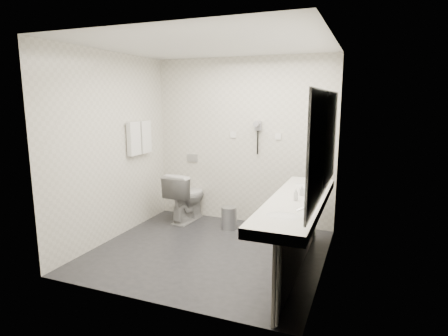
% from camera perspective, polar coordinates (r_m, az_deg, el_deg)
% --- Properties ---
extents(floor, '(2.80, 2.80, 0.00)m').
position_cam_1_polar(floor, '(4.80, -2.38, -12.62)').
color(floor, '#232428').
rests_on(floor, ground).
extents(ceiling, '(2.80, 2.80, 0.00)m').
position_cam_1_polar(ceiling, '(4.45, -2.64, 18.47)').
color(ceiling, white).
rests_on(ceiling, wall_back).
extents(wall_back, '(2.80, 0.00, 2.80)m').
position_cam_1_polar(wall_back, '(5.66, 2.89, 4.08)').
color(wall_back, silver).
rests_on(wall_back, floor).
extents(wall_front, '(2.80, 0.00, 2.80)m').
position_cam_1_polar(wall_front, '(3.33, -11.68, -0.69)').
color(wall_front, silver).
rests_on(wall_front, floor).
extents(wall_left, '(0.00, 2.60, 2.60)m').
position_cam_1_polar(wall_left, '(5.18, -16.81, 3.05)').
color(wall_left, silver).
rests_on(wall_left, floor).
extents(wall_right, '(0.00, 2.60, 2.60)m').
position_cam_1_polar(wall_right, '(4.09, 15.69, 1.21)').
color(wall_right, silver).
rests_on(wall_right, floor).
extents(vanity_counter, '(0.55, 2.20, 0.10)m').
position_cam_1_polar(vanity_counter, '(4.03, 11.17, -5.28)').
color(vanity_counter, white).
rests_on(vanity_counter, floor).
extents(vanity_panel, '(0.03, 2.15, 0.75)m').
position_cam_1_polar(vanity_panel, '(4.16, 11.30, -10.95)').
color(vanity_panel, gray).
rests_on(vanity_panel, floor).
extents(vanity_post_near, '(0.06, 0.06, 0.75)m').
position_cam_1_polar(vanity_post_near, '(3.23, 8.32, -17.49)').
color(vanity_post_near, silver).
rests_on(vanity_post_near, floor).
extents(vanity_post_far, '(0.06, 0.06, 0.75)m').
position_cam_1_polar(vanity_post_far, '(5.13, 13.76, -6.89)').
color(vanity_post_far, silver).
rests_on(vanity_post_far, floor).
extents(mirror, '(0.02, 2.20, 1.05)m').
position_cam_1_polar(mirror, '(3.87, 15.30, 3.71)').
color(mirror, '#B2BCC6').
rests_on(mirror, wall_right).
extents(basin_near, '(0.40, 0.31, 0.05)m').
position_cam_1_polar(basin_near, '(3.41, 9.15, -7.54)').
color(basin_near, white).
rests_on(basin_near, vanity_counter).
extents(basin_far, '(0.40, 0.31, 0.05)m').
position_cam_1_polar(basin_far, '(4.64, 12.66, -2.79)').
color(basin_far, white).
rests_on(basin_far, vanity_counter).
extents(faucet_near, '(0.04, 0.04, 0.15)m').
position_cam_1_polar(faucet_near, '(3.35, 12.47, -6.38)').
color(faucet_near, silver).
rests_on(faucet_near, vanity_counter).
extents(faucet_far, '(0.04, 0.04, 0.15)m').
position_cam_1_polar(faucet_far, '(4.60, 15.11, -1.88)').
color(faucet_far, silver).
rests_on(faucet_far, vanity_counter).
extents(soap_bottle_a, '(0.06, 0.06, 0.11)m').
position_cam_1_polar(soap_bottle_a, '(4.14, 11.89, -3.37)').
color(soap_bottle_a, beige).
rests_on(soap_bottle_a, vanity_counter).
extents(soap_bottle_c, '(0.05, 0.05, 0.13)m').
position_cam_1_polar(soap_bottle_c, '(3.92, 10.99, -4.00)').
color(soap_bottle_c, beige).
rests_on(soap_bottle_c, vanity_counter).
extents(glass_left, '(0.07, 0.07, 0.12)m').
position_cam_1_polar(glass_left, '(4.29, 14.39, -2.96)').
color(glass_left, silver).
rests_on(glass_left, vanity_counter).
extents(toilet, '(0.48, 0.79, 0.77)m').
position_cam_1_polar(toilet, '(5.84, -5.79, -4.37)').
color(toilet, white).
rests_on(toilet, floor).
extents(flush_plate, '(0.18, 0.02, 0.12)m').
position_cam_1_polar(flush_plate, '(6.01, -4.89, 1.55)').
color(flush_plate, '#B2B5BA').
rests_on(flush_plate, wall_back).
extents(pedal_bin, '(0.28, 0.28, 0.32)m').
position_cam_1_polar(pedal_bin, '(5.50, 0.79, -7.76)').
color(pedal_bin, '#B2B5BA').
rests_on(pedal_bin, floor).
extents(bin_lid, '(0.23, 0.23, 0.02)m').
position_cam_1_polar(bin_lid, '(5.45, 0.79, -6.09)').
color(bin_lid, '#B2B5BA').
rests_on(bin_lid, pedal_bin).
extents(towel_rail, '(0.02, 0.62, 0.02)m').
position_cam_1_polar(towel_rail, '(5.57, -13.04, 6.82)').
color(towel_rail, silver).
rests_on(towel_rail, wall_left).
extents(towel_near, '(0.07, 0.24, 0.48)m').
position_cam_1_polar(towel_near, '(5.46, -13.69, 4.41)').
color(towel_near, white).
rests_on(towel_near, towel_rail).
extents(towel_far, '(0.07, 0.24, 0.48)m').
position_cam_1_polar(towel_far, '(5.69, -12.07, 4.71)').
color(towel_far, white).
rests_on(towel_far, towel_rail).
extents(dryer_cradle, '(0.10, 0.04, 0.14)m').
position_cam_1_polar(dryer_cradle, '(5.53, 5.28, 6.50)').
color(dryer_cradle, gray).
rests_on(dryer_cradle, wall_back).
extents(dryer_barrel, '(0.08, 0.14, 0.08)m').
position_cam_1_polar(dryer_barrel, '(5.46, 5.08, 6.77)').
color(dryer_barrel, gray).
rests_on(dryer_barrel, dryer_cradle).
extents(dryer_cord, '(0.02, 0.02, 0.35)m').
position_cam_1_polar(dryer_cord, '(5.54, 5.19, 3.91)').
color(dryer_cord, black).
rests_on(dryer_cord, dryer_cradle).
extents(switch_plate_a, '(0.09, 0.02, 0.09)m').
position_cam_1_polar(switch_plate_a, '(5.68, 1.42, 5.14)').
color(switch_plate_a, white).
rests_on(switch_plate_a, wall_back).
extents(switch_plate_b, '(0.09, 0.02, 0.09)m').
position_cam_1_polar(switch_plate_b, '(5.48, 8.33, 4.83)').
color(switch_plate_b, white).
rests_on(switch_plate_b, wall_back).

